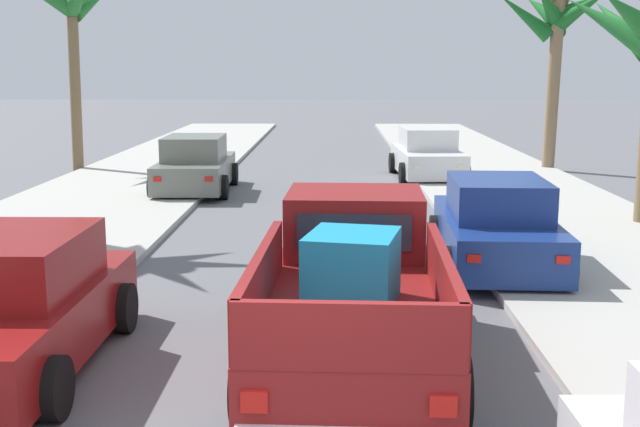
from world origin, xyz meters
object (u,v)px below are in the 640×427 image
Objects in this scene: pickup_truck at (353,297)px; car_left_far at (427,155)px; palm_tree_right_mid at (70,9)px; car_right_mid at (13,308)px; palm_tree_left_back at (555,24)px; car_left_mid at (195,166)px; car_right_near at (496,226)px.

car_left_far is (2.66, 15.72, -0.09)m from pickup_truck.
pickup_truck is 0.85× the size of palm_tree_right_mid.
pickup_truck is 3.82m from car_right_mid.
car_left_far is 0.69× the size of palm_tree_right_mid.
palm_tree_left_back is (10.65, 17.62, 4.00)m from car_right_mid.
car_left_far is at bearing 23.76° from car_left_mid.
car_right_near is 1.01× the size of car_left_mid.
palm_tree_left_back is at bearing 23.27° from car_left_mid.
pickup_truck is 0.90× the size of palm_tree_left_back.
palm_tree_right_mid is at bearing 172.21° from car_left_far.
palm_tree_right_mid is at bearing 131.34° from car_right_near.
palm_tree_left_back is at bearing 58.86° from car_right_mid.
pickup_truck is at bearing 2.57° from car_right_mid.
car_right_mid and car_left_far have the same top height.
car_left_mid is at bearing -156.73° from palm_tree_left_back.
car_right_near is 0.73× the size of palm_tree_left_back.
car_left_far is at bearing -7.79° from palm_tree_right_mid.
pickup_truck is 1.24× the size of car_right_mid.
car_right_near is at bearing -48.66° from palm_tree_right_mid.
pickup_truck is 15.95m from car_left_far.
car_left_mid is 7.84m from palm_tree_right_mid.
car_right_mid is (0.17, -12.97, 0.00)m from car_left_mid.
palm_tree_left_back reaches higher than car_left_far.
car_left_mid is at bearing -156.24° from car_left_far.
car_left_mid is (-6.52, 8.22, 0.00)m from car_right_near.
palm_tree_right_mid reaches higher than car_left_mid.
car_left_far is 0.73× the size of palm_tree_left_back.
pickup_truck is 19.79m from palm_tree_right_mid.
pickup_truck reaches higher than car_left_far.
palm_tree_left_back is (15.45, 0.18, -0.47)m from palm_tree_right_mid.
car_right_mid is (-6.36, -4.75, 0.00)m from car_right_near.
palm_tree_right_mid is (-4.64, 4.47, 4.47)m from car_left_mid.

